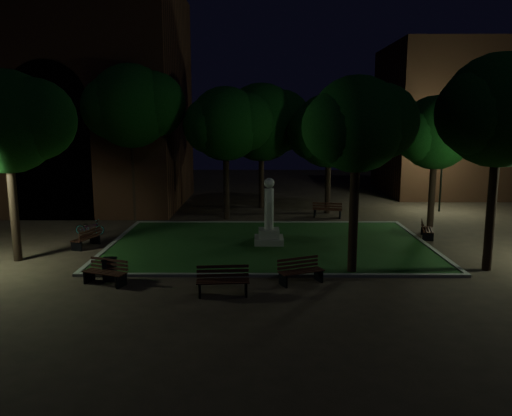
% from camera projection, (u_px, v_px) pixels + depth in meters
% --- Properties ---
extents(ground, '(80.00, 80.00, 0.00)m').
position_uv_depth(ground, '(270.00, 256.00, 22.37)').
color(ground, '#3D2E22').
extents(lawn, '(15.00, 10.00, 0.08)m').
position_uv_depth(lawn, '(269.00, 244.00, 24.33)').
color(lawn, '#1D4418').
rests_on(lawn, ground).
extents(lawn_kerb, '(15.40, 10.40, 0.12)m').
position_uv_depth(lawn_kerb, '(269.00, 243.00, 24.33)').
color(lawn_kerb, slate).
rests_on(lawn_kerb, ground).
extents(monument, '(1.40, 1.40, 3.20)m').
position_uv_depth(monument, '(269.00, 225.00, 24.18)').
color(monument, gray).
rests_on(monument, lawn).
extents(building_main, '(20.00, 12.00, 15.00)m').
position_uv_depth(building_main, '(39.00, 100.00, 34.78)').
color(building_main, '#522D1B').
rests_on(building_main, ground).
extents(building_far, '(16.00, 10.00, 12.00)m').
position_uv_depth(building_far, '(484.00, 121.00, 40.93)').
color(building_far, '#522D1B').
rests_on(building_far, ground).
extents(tree_west, '(5.27, 4.30, 8.07)m').
position_uv_depth(tree_west, '(9.00, 122.00, 20.56)').
color(tree_west, black).
rests_on(tree_west, ground).
extents(tree_north_wl, '(5.42, 4.43, 8.01)m').
position_uv_depth(tree_north_wl, '(227.00, 124.00, 29.75)').
color(tree_north_wl, black).
rests_on(tree_north_wl, ground).
extents(tree_north_er, '(5.80, 4.73, 7.71)m').
position_uv_depth(tree_north_er, '(331.00, 131.00, 31.83)').
color(tree_north_er, black).
rests_on(tree_north_er, ground).
extents(tree_ne, '(5.03, 4.10, 7.37)m').
position_uv_depth(tree_ne, '(437.00, 133.00, 27.63)').
color(tree_ne, black).
rests_on(tree_ne, ground).
extents(tree_east, '(5.39, 4.40, 8.55)m').
position_uv_depth(tree_east, '(502.00, 111.00, 19.12)').
color(tree_east, black).
rests_on(tree_east, ground).
extents(tree_se, '(4.50, 3.68, 7.67)m').
position_uv_depth(tree_se, '(359.00, 125.00, 18.80)').
color(tree_se, black).
rests_on(tree_se, ground).
extents(tree_nw, '(6.04, 4.93, 9.28)m').
position_uv_depth(tree_nw, '(133.00, 106.00, 29.28)').
color(tree_nw, black).
rests_on(tree_nw, ground).
extents(tree_far_north, '(6.48, 5.29, 8.51)m').
position_uv_depth(tree_far_north, '(263.00, 122.00, 33.83)').
color(tree_far_north, black).
rests_on(tree_far_north, ground).
extents(lamppost_nw, '(1.18, 0.28, 4.08)m').
position_uv_depth(lamppost_nw, '(87.00, 170.00, 31.32)').
color(lamppost_nw, black).
rests_on(lamppost_nw, ground).
extents(lamppost_ne, '(1.18, 0.28, 4.21)m').
position_uv_depth(lamppost_ne, '(442.00, 167.00, 32.82)').
color(lamppost_ne, black).
rests_on(lamppost_ne, ground).
extents(bench_near_left, '(1.86, 0.78, 1.00)m').
position_uv_depth(bench_near_left, '(223.00, 282.00, 17.26)').
color(bench_near_left, black).
rests_on(bench_near_left, ground).
extents(bench_near_right, '(1.80, 1.22, 0.93)m').
position_uv_depth(bench_near_right, '(300.00, 272.00, 18.51)').
color(bench_near_right, black).
rests_on(bench_near_right, ground).
extents(bench_west_near, '(1.76, 1.16, 0.92)m').
position_uv_depth(bench_west_near, '(106.00, 273.00, 18.40)').
color(bench_west_near, black).
rests_on(bench_west_near, ground).
extents(bench_left_side, '(1.03, 1.73, 0.90)m').
position_uv_depth(bench_left_side, '(87.00, 239.00, 23.72)').
color(bench_left_side, black).
rests_on(bench_left_side, ground).
extents(bench_right_side, '(0.92, 1.65, 0.86)m').
position_uv_depth(bench_right_side, '(426.00, 230.00, 25.69)').
color(bench_right_side, black).
rests_on(bench_right_side, ground).
extents(bench_far_side, '(1.90, 1.03, 0.99)m').
position_uv_depth(bench_far_side, '(327.00, 210.00, 31.07)').
color(bench_far_side, black).
rests_on(bench_far_side, ground).
extents(trash_bin, '(0.53, 0.53, 0.86)m').
position_uv_depth(trash_bin, '(110.00, 269.00, 18.83)').
color(trash_bin, black).
rests_on(trash_bin, ground).
extents(bicycle, '(1.55, 0.57, 0.81)m').
position_uv_depth(bicycle, '(90.00, 227.00, 26.41)').
color(bicycle, black).
rests_on(bicycle, ground).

